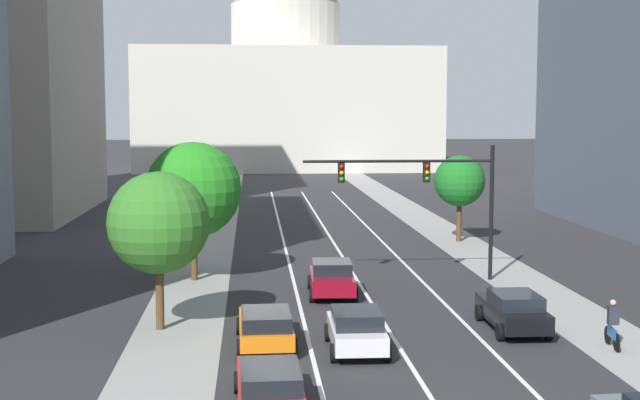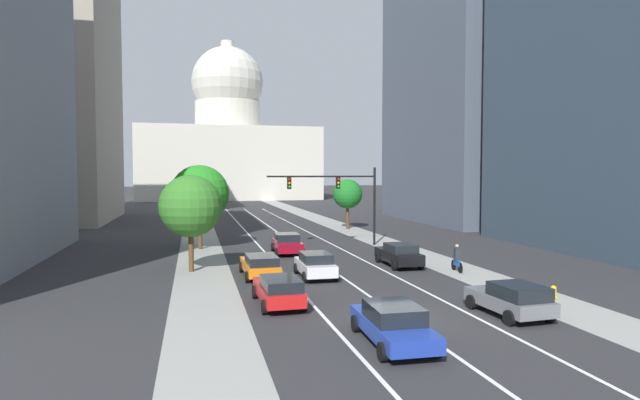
{
  "view_description": "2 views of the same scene",
  "coord_description": "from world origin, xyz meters",
  "px_view_note": "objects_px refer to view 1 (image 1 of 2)",
  "views": [
    {
      "loc": [
        -5.13,
        -20.57,
        8.27
      ],
      "look_at": [
        -0.98,
        33.02,
        2.88
      ],
      "focal_mm": 49.82,
      "sensor_mm": 36.0,
      "label": 1
    },
    {
      "loc": [
        -8.45,
        -20.23,
        6.1
      ],
      "look_at": [
        2.2,
        23.52,
        3.81
      ],
      "focal_mm": 29.24,
      "sensor_mm": 36.0,
      "label": 2
    }
  ],
  "objects_px": {
    "capitol_building": "(286,77)",
    "car_crimson": "(332,278)",
    "street_tree_near_right": "(460,181)",
    "car_red": "(270,385)",
    "car_black": "(513,310)",
    "traffic_signal_mast": "(431,186)",
    "car_white": "(356,329)",
    "street_tree_near_left": "(158,223)",
    "street_tree_mid_left": "(193,190)",
    "car_orange": "(265,326)",
    "cyclist": "(613,324)"
  },
  "relations": [
    {
      "from": "car_black",
      "to": "street_tree_near_left",
      "type": "relative_size",
      "value": 0.76
    },
    {
      "from": "car_white",
      "to": "street_tree_near_right",
      "type": "relative_size",
      "value": 0.75
    },
    {
      "from": "car_crimson",
      "to": "car_white",
      "type": "xyz_separation_m",
      "value": [
        -0.0,
        -9.46,
        -0.02
      ]
    },
    {
      "from": "capitol_building",
      "to": "street_tree_near_right",
      "type": "height_order",
      "value": "capitol_building"
    },
    {
      "from": "car_red",
      "to": "traffic_signal_mast",
      "type": "xyz_separation_m",
      "value": [
        8.23,
        18.45,
        3.91
      ]
    },
    {
      "from": "car_red",
      "to": "street_tree_near_right",
      "type": "bearing_deg",
      "value": -23.44
    },
    {
      "from": "traffic_signal_mast",
      "to": "street_tree_near_left",
      "type": "relative_size",
      "value": 1.55
    },
    {
      "from": "capitol_building",
      "to": "traffic_signal_mast",
      "type": "bearing_deg",
      "value": -87.71
    },
    {
      "from": "car_red",
      "to": "street_tree_near_right",
      "type": "relative_size",
      "value": 0.82
    },
    {
      "from": "car_orange",
      "to": "street_tree_near_right",
      "type": "xyz_separation_m",
      "value": [
        12.69,
        24.44,
        3.11
      ]
    },
    {
      "from": "car_orange",
      "to": "traffic_signal_mast",
      "type": "bearing_deg",
      "value": -36.42
    },
    {
      "from": "car_crimson",
      "to": "cyclist",
      "type": "xyz_separation_m",
      "value": [
        8.98,
        -9.74,
        0.05
      ]
    },
    {
      "from": "traffic_signal_mast",
      "to": "cyclist",
      "type": "distance_m",
      "value": 13.9
    },
    {
      "from": "car_red",
      "to": "cyclist",
      "type": "bearing_deg",
      "value": -66.29
    },
    {
      "from": "capitol_building",
      "to": "car_orange",
      "type": "bearing_deg",
      "value": -92.68
    },
    {
      "from": "car_red",
      "to": "street_tree_near_left",
      "type": "distance_m",
      "value": 10.91
    },
    {
      "from": "capitol_building",
      "to": "car_black",
      "type": "bearing_deg",
      "value": -87.28
    },
    {
      "from": "car_crimson",
      "to": "traffic_signal_mast",
      "type": "xyz_separation_m",
      "value": [
        5.11,
        3.04,
        3.87
      ]
    },
    {
      "from": "car_white",
      "to": "traffic_signal_mast",
      "type": "relative_size",
      "value": 0.44
    },
    {
      "from": "car_crimson",
      "to": "street_tree_near_left",
      "type": "xyz_separation_m",
      "value": [
        -7.08,
        -5.79,
        3.28
      ]
    },
    {
      "from": "capitol_building",
      "to": "car_orange",
      "type": "xyz_separation_m",
      "value": [
        -4.68,
        -100.21,
        -12.52
      ]
    },
    {
      "from": "car_crimson",
      "to": "car_black",
      "type": "bearing_deg",
      "value": -136.11
    },
    {
      "from": "car_black",
      "to": "street_tree_near_right",
      "type": "bearing_deg",
      "value": -7.55
    },
    {
      "from": "capitol_building",
      "to": "street_tree_near_left",
      "type": "bearing_deg",
      "value": -95.07
    },
    {
      "from": "car_white",
      "to": "traffic_signal_mast",
      "type": "distance_m",
      "value": 14.05
    },
    {
      "from": "street_tree_mid_left",
      "to": "street_tree_near_right",
      "type": "distance_m",
      "value": 19.88
    },
    {
      "from": "traffic_signal_mast",
      "to": "street_tree_mid_left",
      "type": "bearing_deg",
      "value": 175.02
    },
    {
      "from": "traffic_signal_mast",
      "to": "street_tree_mid_left",
      "type": "height_order",
      "value": "street_tree_mid_left"
    },
    {
      "from": "street_tree_mid_left",
      "to": "street_tree_near_right",
      "type": "relative_size",
      "value": 1.24
    },
    {
      "from": "cyclist",
      "to": "car_white",
      "type": "bearing_deg",
      "value": 93.86
    },
    {
      "from": "car_black",
      "to": "street_tree_mid_left",
      "type": "distance_m",
      "value": 17.19
    },
    {
      "from": "car_black",
      "to": "car_white",
      "type": "bearing_deg",
      "value": 112.14
    },
    {
      "from": "car_red",
      "to": "street_tree_near_right",
      "type": "xyz_separation_m",
      "value": [
        12.69,
        31.27,
        3.09
      ]
    },
    {
      "from": "cyclist",
      "to": "street_tree_near_right",
      "type": "height_order",
      "value": "street_tree_near_right"
    },
    {
      "from": "capitol_building",
      "to": "car_crimson",
      "type": "distance_m",
      "value": 92.5
    },
    {
      "from": "street_tree_near_left",
      "to": "street_tree_near_right",
      "type": "height_order",
      "value": "street_tree_near_left"
    },
    {
      "from": "car_black",
      "to": "car_crimson",
      "type": "bearing_deg",
      "value": 42.45
    },
    {
      "from": "car_black",
      "to": "car_orange",
      "type": "relative_size",
      "value": 0.99
    },
    {
      "from": "car_white",
      "to": "car_orange",
      "type": "distance_m",
      "value": 3.24
    },
    {
      "from": "car_white",
      "to": "street_tree_mid_left",
      "type": "height_order",
      "value": "street_tree_mid_left"
    },
    {
      "from": "capitol_building",
      "to": "street_tree_mid_left",
      "type": "bearing_deg",
      "value": -95.19
    },
    {
      "from": "car_crimson",
      "to": "street_tree_mid_left",
      "type": "distance_m",
      "value": 8.41
    },
    {
      "from": "car_orange",
      "to": "cyclist",
      "type": "xyz_separation_m",
      "value": [
        12.1,
        -1.17,
        0.11
      ]
    },
    {
      "from": "capitol_building",
      "to": "car_crimson",
      "type": "xyz_separation_m",
      "value": [
        -1.56,
        -91.64,
        -12.46
      ]
    },
    {
      "from": "capitol_building",
      "to": "street_tree_near_right",
      "type": "xyz_separation_m",
      "value": [
        8.01,
        -75.77,
        -9.41
      ]
    },
    {
      "from": "car_red",
      "to": "street_tree_near_right",
      "type": "distance_m",
      "value": 33.89
    },
    {
      "from": "street_tree_near_left",
      "to": "street_tree_mid_left",
      "type": "height_order",
      "value": "street_tree_mid_left"
    },
    {
      "from": "car_white",
      "to": "street_tree_mid_left",
      "type": "xyz_separation_m",
      "value": [
        -6.4,
        13.5,
        3.67
      ]
    },
    {
      "from": "car_red",
      "to": "car_black",
      "type": "distance_m",
      "value": 12.58
    },
    {
      "from": "car_black",
      "to": "cyclist",
      "type": "distance_m",
      "value": 3.87
    }
  ]
}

